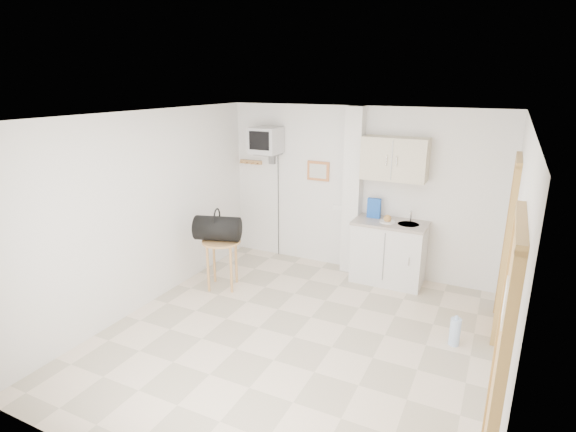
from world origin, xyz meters
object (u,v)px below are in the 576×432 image
at_px(round_table, 222,248).
at_px(duffel_bag, 217,228).
at_px(crt_television, 266,141).
at_px(water_bottle, 455,332).

relative_size(round_table, duffel_bag, 1.02).
bearing_deg(crt_television, duffel_bag, -93.57).
bearing_deg(duffel_bag, water_bottle, -18.01).
xyz_separation_m(round_table, duffel_bag, (-0.05, -0.01, 0.29)).
bearing_deg(water_bottle, duffel_bag, 178.43).
distance_m(round_table, water_bottle, 3.19).
xyz_separation_m(crt_television, round_table, (-0.03, -1.27, -1.34)).
bearing_deg(round_table, duffel_bag, -164.88).
bearing_deg(water_bottle, round_table, 178.17).
distance_m(crt_television, round_table, 1.85).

